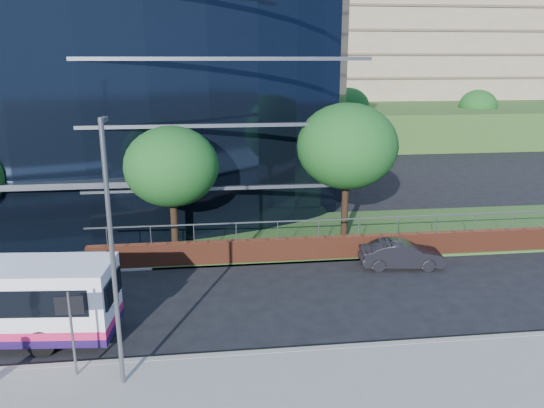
{
  "coord_description": "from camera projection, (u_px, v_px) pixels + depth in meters",
  "views": [
    {
      "loc": [
        8.78,
        -16.7,
        9.69
      ],
      "look_at": [
        11.81,
        8.0,
        2.76
      ],
      "focal_mm": 35.0,
      "sensor_mm": 36.0,
      "label": 1
    }
  ],
  "objects": [
    {
      "name": "grass_verge",
      "position": [
        473.0,
        228.0,
        30.85
      ],
      "size": [
        36.0,
        8.0,
        0.12
      ],
      "primitive_type": "cube",
      "color": "#2D511E",
      "rests_on": "ground"
    },
    {
      "name": "glass_office",
      "position": [
        10.0,
        83.0,
        34.86
      ],
      "size": [
        44.0,
        23.1,
        16.0
      ],
      "color": "black",
      "rests_on": "ground"
    },
    {
      "name": "retaining_wall",
      "position": [
        435.0,
        243.0,
        26.7
      ],
      "size": [
        34.0,
        0.4,
        2.11
      ],
      "color": "maroon",
      "rests_on": "ground"
    },
    {
      "name": "apartment_block",
      "position": [
        374.0,
        46.0,
        73.02
      ],
      "size": [
        60.0,
        42.0,
        30.0
      ],
      "color": "#2D511E",
      "rests_on": "ground"
    },
    {
      "name": "street_sign",
      "position": [
        70.0,
        316.0,
        15.97
      ],
      "size": [
        0.85,
        0.09,
        2.8
      ],
      "color": "slate",
      "rests_on": "pavement_near"
    },
    {
      "name": "tree_far_c",
      "position": [
        171.0,
        167.0,
        25.75
      ],
      "size": [
        4.62,
        4.62,
        6.51
      ],
      "color": "black",
      "rests_on": "ground"
    },
    {
      "name": "tree_far_d",
      "position": [
        347.0,
        146.0,
        27.58
      ],
      "size": [
        5.28,
        5.28,
        7.44
      ],
      "color": "black",
      "rests_on": "ground"
    },
    {
      "name": "tree_dist_e",
      "position": [
        348.0,
        106.0,
        57.38
      ],
      "size": [
        4.62,
        4.62,
        6.51
      ],
      "color": "black",
      "rests_on": "ground"
    },
    {
      "name": "tree_dist_f",
      "position": [
        478.0,
        106.0,
        61.26
      ],
      "size": [
        4.29,
        4.29,
        6.05
      ],
      "color": "black",
      "rests_on": "ground"
    },
    {
      "name": "streetlight_east",
      "position": [
        112.0,
        249.0,
        14.97
      ],
      "size": [
        0.15,
        0.77,
        8.0
      ],
      "color": "slate",
      "rests_on": "pavement_near"
    },
    {
      "name": "parked_car",
      "position": [
        402.0,
        254.0,
        25.12
      ],
      "size": [
        4.05,
        1.78,
        1.29
      ],
      "primitive_type": "imported",
      "rotation": [
        0.0,
        0.0,
        1.47
      ],
      "color": "black",
      "rests_on": "ground"
    }
  ]
}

